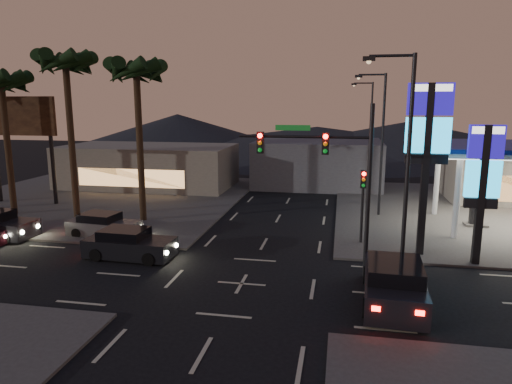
% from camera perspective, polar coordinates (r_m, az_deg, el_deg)
% --- Properties ---
extents(ground, '(140.00, 140.00, 0.00)m').
position_cam_1_polar(ground, '(20.98, -1.82, -11.39)').
color(ground, black).
rests_on(ground, ground).
extents(corner_lot_ne, '(24.00, 24.00, 0.12)m').
position_cam_1_polar(corner_lot_ne, '(37.70, 28.59, -2.47)').
color(corner_lot_ne, '#47443F').
rests_on(corner_lot_ne, ground).
extents(corner_lot_nw, '(24.00, 24.00, 0.12)m').
position_cam_1_polar(corner_lot_nw, '(41.13, -19.04, -0.67)').
color(corner_lot_nw, '#47443F').
rests_on(corner_lot_nw, ground).
extents(convenience_store, '(10.00, 6.00, 4.00)m').
position_cam_1_polar(convenience_store, '(42.66, 29.37, 1.56)').
color(convenience_store, '#726B5B').
rests_on(convenience_store, ground).
extents(pylon_sign_tall, '(2.20, 0.35, 9.00)m').
position_cam_1_polar(pylon_sign_tall, '(24.85, 20.68, 6.63)').
color(pylon_sign_tall, black).
rests_on(pylon_sign_tall, ground).
extents(pylon_sign_short, '(1.60, 0.35, 7.00)m').
position_cam_1_polar(pylon_sign_short, '(24.61, 26.53, 2.07)').
color(pylon_sign_short, black).
rests_on(pylon_sign_short, ground).
extents(traffic_signal_mast, '(6.10, 0.39, 8.00)m').
position_cam_1_polar(traffic_signal_mast, '(21.10, 9.30, 3.34)').
color(traffic_signal_mast, black).
rests_on(traffic_signal_mast, ground).
extents(pedestal_signal, '(0.32, 0.39, 4.30)m').
position_cam_1_polar(pedestal_signal, '(26.43, 13.21, -0.32)').
color(pedestal_signal, black).
rests_on(pedestal_signal, ground).
extents(streetlight_near, '(2.14, 0.25, 10.00)m').
position_cam_1_polar(streetlight_near, '(20.22, 17.93, 4.01)').
color(streetlight_near, black).
rests_on(streetlight_near, ground).
extents(streetlight_mid, '(2.14, 0.25, 10.00)m').
position_cam_1_polar(streetlight_mid, '(33.10, 15.18, 6.73)').
color(streetlight_mid, black).
rests_on(streetlight_mid, ground).
extents(streetlight_far, '(2.14, 0.25, 10.00)m').
position_cam_1_polar(streetlight_far, '(47.05, 13.91, 7.98)').
color(streetlight_far, black).
rests_on(streetlight_far, ground).
extents(palm_a, '(4.41, 4.41, 10.86)m').
position_cam_1_polar(palm_a, '(31.38, -14.69, 13.32)').
color(palm_a, black).
rests_on(palm_a, ground).
extents(palm_b, '(4.41, 4.41, 11.46)m').
position_cam_1_polar(palm_b, '(33.82, -22.65, 13.58)').
color(palm_b, black).
rests_on(palm_b, ground).
extents(palm_c, '(4.41, 4.41, 10.26)m').
position_cam_1_polar(palm_c, '(36.71, -29.19, 11.07)').
color(palm_c, black).
rests_on(palm_c, ground).
extents(billboard, '(6.00, 0.30, 8.50)m').
position_cam_1_polar(billboard, '(40.41, -27.33, 7.49)').
color(billboard, black).
rests_on(billboard, ground).
extents(building_far_west, '(16.00, 8.00, 4.00)m').
position_cam_1_polar(building_far_west, '(45.20, -13.25, 3.15)').
color(building_far_west, '#726B5B').
rests_on(building_far_west, ground).
extents(building_far_mid, '(12.00, 9.00, 4.40)m').
position_cam_1_polar(building_far_mid, '(45.35, 7.77, 3.63)').
color(building_far_mid, '#4C4C51').
rests_on(building_far_mid, ground).
extents(hill_left, '(40.00, 40.00, 6.00)m').
position_cam_1_polar(hill_left, '(84.31, -9.73, 7.54)').
color(hill_left, black).
rests_on(hill_left, ground).
extents(hill_right, '(50.00, 50.00, 5.00)m').
position_cam_1_polar(hill_right, '(79.84, 18.51, 6.58)').
color(hill_right, black).
rests_on(hill_right, ground).
extents(hill_center, '(60.00, 60.00, 4.00)m').
position_cam_1_polar(hill_center, '(79.26, 7.62, 6.66)').
color(hill_center, black).
rests_on(hill_center, ground).
extents(car_lane_a_front, '(4.81, 2.16, 1.54)m').
position_cam_1_polar(car_lane_a_front, '(24.97, -15.60, -6.33)').
color(car_lane_a_front, black).
rests_on(car_lane_a_front, ground).
extents(car_lane_b_front, '(4.57, 2.26, 1.44)m').
position_cam_1_polar(car_lane_b_front, '(29.31, -18.53, -4.01)').
color(car_lane_b_front, '#515153').
rests_on(car_lane_b_front, ground).
extents(suv_station, '(2.60, 5.56, 1.81)m').
position_cam_1_polar(suv_station, '(19.65, 16.82, -10.83)').
color(suv_station, black).
rests_on(suv_station, ground).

